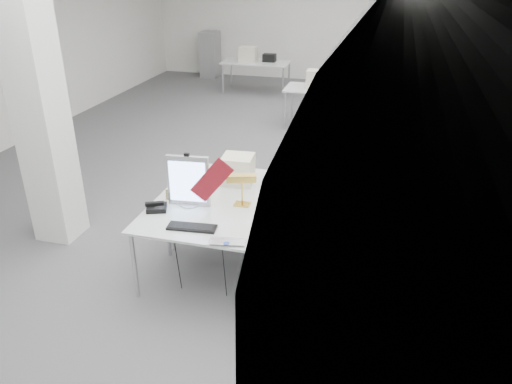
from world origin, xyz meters
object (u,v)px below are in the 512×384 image
at_px(desk_main, 229,223).
at_px(monitor, 188,181).
at_px(beige_monitor, 238,169).
at_px(desk_phone, 157,208).
at_px(seated_person, 314,157).
at_px(bankers_lamp, 242,189).
at_px(architect_lamp, 328,158).
at_px(office_chair, 313,184).
at_px(laptop, 226,245).

xyz_separation_m(desk_main, monitor, (-0.50, 0.25, 0.28)).
relative_size(monitor, beige_monitor, 1.59).
relative_size(desk_phone, beige_monitor, 0.58).
height_order(seated_person, monitor, seated_person).
height_order(bankers_lamp, desk_phone, bankers_lamp).
relative_size(desk_phone, architect_lamp, 0.20).
distance_m(desk_phone, architect_lamp, 1.78).
xyz_separation_m(office_chair, bankers_lamp, (-0.55, -1.21, 0.41)).
height_order(desk_main, seated_person, seated_person).
bearing_deg(desk_phone, bankers_lamp, 2.30).
distance_m(bankers_lamp, beige_monitor, 0.56).
bearing_deg(office_chair, monitor, -121.36).
xyz_separation_m(monitor, bankers_lamp, (0.52, 0.13, -0.09)).
bearing_deg(seated_person, bankers_lamp, -108.04).
xyz_separation_m(monitor, beige_monitor, (0.32, 0.65, -0.11)).
bearing_deg(office_chair, seated_person, -82.62).
height_order(bankers_lamp, architect_lamp, architect_lamp).
height_order(monitor, architect_lamp, architect_lamp).
bearing_deg(laptop, monitor, 122.33).
bearing_deg(beige_monitor, architect_lamp, -19.16).
bearing_deg(desk_phone, office_chair, 28.63).
relative_size(seated_person, beige_monitor, 2.89).
xyz_separation_m(laptop, architect_lamp, (0.73, 1.05, 0.49)).
bearing_deg(beige_monitor, monitor, -120.36).
distance_m(monitor, beige_monitor, 0.74).
bearing_deg(laptop, architect_lamp, 45.08).
height_order(monitor, bankers_lamp, monitor).
distance_m(monitor, laptop, 0.95).
bearing_deg(seated_person, desk_phone, -124.81).
xyz_separation_m(beige_monitor, architect_lamp, (1.02, -0.27, 0.34)).
xyz_separation_m(seated_person, desk_phone, (-1.35, -1.49, -0.12)).
height_order(desk_main, desk_phone, desk_phone).
relative_size(desk_main, laptop, 5.53).
distance_m(monitor, desk_phone, 0.42).
distance_m(desk_main, desk_phone, 0.78).
height_order(office_chair, laptop, office_chair).
bearing_deg(desk_main, monitor, 153.28).
bearing_deg(bankers_lamp, seated_person, 47.32).
xyz_separation_m(office_chair, monitor, (-1.08, -1.34, 0.50)).
xyz_separation_m(bankers_lamp, beige_monitor, (-0.20, 0.52, -0.02)).
bearing_deg(architect_lamp, desk_main, -167.81).
relative_size(desk_main, bankers_lamp, 5.10).
relative_size(monitor, desk_phone, 2.73).
height_order(monitor, desk_phone, monitor).
distance_m(office_chair, laptop, 2.08).
bearing_deg(bankers_lamp, beige_monitor, 94.01).
bearing_deg(beige_monitor, bankers_lamp, -72.95).
bearing_deg(office_chair, bankers_lamp, -107.11).
distance_m(seated_person, laptop, 2.02).
bearing_deg(laptop, beige_monitor, 92.36).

